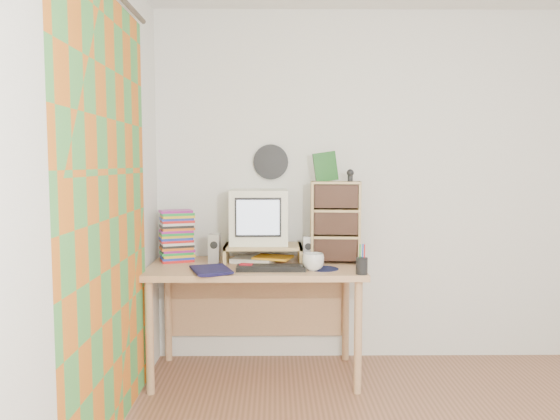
{
  "coord_description": "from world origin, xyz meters",
  "views": [
    {
      "loc": [
        -0.9,
        -2.18,
        1.42
      ],
      "look_at": [
        -0.87,
        1.33,
        1.12
      ],
      "focal_mm": 35.0,
      "sensor_mm": 36.0,
      "label": 1
    }
  ],
  "objects_px": {
    "keyboard": "(271,268)",
    "mug": "(313,262)",
    "dvd_stack": "(177,239)",
    "diary": "(193,269)",
    "desk": "(256,283)",
    "crt_monitor": "(259,217)",
    "cd_rack": "(336,222)"
  },
  "relations": [
    {
      "from": "cd_rack",
      "to": "diary",
      "type": "height_order",
      "value": "cd_rack"
    },
    {
      "from": "desk",
      "to": "crt_monitor",
      "type": "distance_m",
      "value": 0.45
    },
    {
      "from": "desk",
      "to": "keyboard",
      "type": "bearing_deg",
      "value": -66.27
    },
    {
      "from": "desk",
      "to": "mug",
      "type": "relative_size",
      "value": 10.17
    },
    {
      "from": "desk",
      "to": "diary",
      "type": "bearing_deg",
      "value": -138.42
    },
    {
      "from": "cd_rack",
      "to": "diary",
      "type": "relative_size",
      "value": 2.06
    },
    {
      "from": "dvd_stack",
      "to": "desk",
      "type": "bearing_deg",
      "value": -28.62
    },
    {
      "from": "crt_monitor",
      "to": "dvd_stack",
      "type": "distance_m",
      "value": 0.58
    },
    {
      "from": "cd_rack",
      "to": "keyboard",
      "type": "bearing_deg",
      "value": -143.21
    },
    {
      "from": "cd_rack",
      "to": "desk",
      "type": "bearing_deg",
      "value": -171.45
    },
    {
      "from": "crt_monitor",
      "to": "mug",
      "type": "relative_size",
      "value": 2.83
    },
    {
      "from": "desk",
      "to": "crt_monitor",
      "type": "xyz_separation_m",
      "value": [
        0.02,
        0.09,
        0.44
      ]
    },
    {
      "from": "crt_monitor",
      "to": "mug",
      "type": "xyz_separation_m",
      "value": [
        0.35,
        -0.34,
        -0.25
      ]
    },
    {
      "from": "crt_monitor",
      "to": "diary",
      "type": "height_order",
      "value": "crt_monitor"
    },
    {
      "from": "mug",
      "to": "crt_monitor",
      "type": "bearing_deg",
      "value": 136.1
    },
    {
      "from": "keyboard",
      "to": "mug",
      "type": "bearing_deg",
      "value": -2.16
    },
    {
      "from": "desk",
      "to": "diary",
      "type": "height_order",
      "value": "diary"
    },
    {
      "from": "keyboard",
      "to": "mug",
      "type": "xyz_separation_m",
      "value": [
        0.26,
        -0.01,
        0.04
      ]
    },
    {
      "from": "crt_monitor",
      "to": "dvd_stack",
      "type": "xyz_separation_m",
      "value": [
        -0.56,
        -0.0,
        -0.15
      ]
    },
    {
      "from": "keyboard",
      "to": "cd_rack",
      "type": "relative_size",
      "value": 0.78
    },
    {
      "from": "mug",
      "to": "diary",
      "type": "distance_m",
      "value": 0.74
    },
    {
      "from": "cd_rack",
      "to": "diary",
      "type": "distance_m",
      "value": 1.01
    },
    {
      "from": "dvd_stack",
      "to": "diary",
      "type": "height_order",
      "value": "dvd_stack"
    },
    {
      "from": "keyboard",
      "to": "dvd_stack",
      "type": "distance_m",
      "value": 0.73
    },
    {
      "from": "keyboard",
      "to": "mug",
      "type": "height_order",
      "value": "mug"
    },
    {
      "from": "dvd_stack",
      "to": "cd_rack",
      "type": "height_order",
      "value": "cd_rack"
    },
    {
      "from": "cd_rack",
      "to": "mug",
      "type": "bearing_deg",
      "value": -116.27
    },
    {
      "from": "keyboard",
      "to": "diary",
      "type": "xyz_separation_m",
      "value": [
        -0.47,
        -0.09,
        0.01
      ]
    },
    {
      "from": "keyboard",
      "to": "cd_rack",
      "type": "height_order",
      "value": "cd_rack"
    },
    {
      "from": "desk",
      "to": "crt_monitor",
      "type": "bearing_deg",
      "value": 77.84
    },
    {
      "from": "keyboard",
      "to": "diary",
      "type": "relative_size",
      "value": 1.61
    },
    {
      "from": "diary",
      "to": "mug",
      "type": "bearing_deg",
      "value": -12.3
    }
  ]
}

